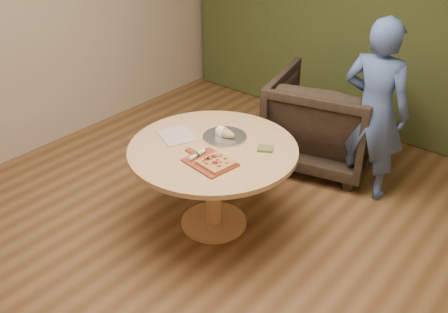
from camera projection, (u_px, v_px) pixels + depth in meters
room_shell at (189, 91)px, 3.20m from camera, size 5.04×6.04×2.84m
curtain at (380, 6)px, 5.14m from camera, size 4.80×0.14×2.78m
pedestal_table at (213, 162)px, 3.97m from camera, size 1.34×1.34×0.75m
pizza_paddle at (209, 162)px, 3.68m from camera, size 0.46×0.33×0.01m
flatbread_pizza at (216, 162)px, 3.64m from camera, size 0.25×0.25×0.04m
cutlery_roll at (197, 155)px, 3.73m from camera, size 0.03×0.20×0.03m
newspaper at (177, 136)px, 4.05m from camera, size 0.38×0.35×0.01m
serving_tray at (225, 137)px, 4.03m from camera, size 0.36×0.36×0.02m
bread_roll at (224, 132)px, 4.01m from camera, size 0.19×0.09×0.09m
green_packet at (265, 148)px, 3.86m from camera, size 0.15×0.15×0.02m
armchair at (325, 116)px, 4.92m from camera, size 1.19×1.14×1.03m
person_standing at (374, 111)px, 4.30m from camera, size 0.62×0.42×1.64m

